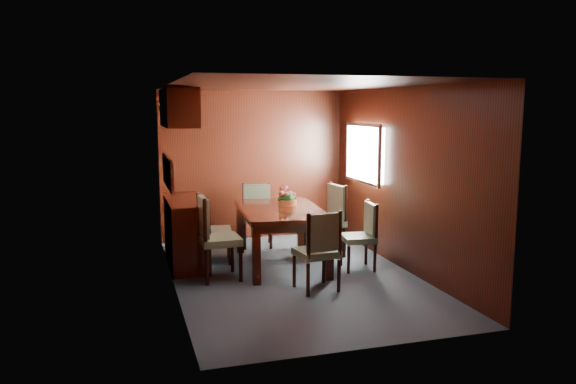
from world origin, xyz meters
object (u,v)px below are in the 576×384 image
object	(u,v)px
sideboard	(186,231)
dining_table	(281,216)
chair_left_near	(213,233)
flower_centerpiece	(288,196)
chair_right_near	(363,232)
chair_head	(319,247)

from	to	relation	value
sideboard	dining_table	world-z (taller)	sideboard
sideboard	chair_left_near	xyz separation A→B (m)	(0.25, -0.82, 0.14)
sideboard	flower_centerpiece	size ratio (longest dim) A/B	5.15
dining_table	chair_right_near	size ratio (longest dim) A/B	1.95
dining_table	flower_centerpiece	world-z (taller)	flower_centerpiece
chair_left_near	chair_head	bearing A→B (deg)	50.95
chair_head	chair_left_near	bearing A→B (deg)	136.11
chair_left_near	chair_head	world-z (taller)	chair_left_near
flower_centerpiece	chair_head	bearing A→B (deg)	-90.94
sideboard	chair_head	xyz separation A→B (m)	(1.36, -1.64, 0.09)
chair_left_near	chair_right_near	xyz separation A→B (m)	(1.98, -0.11, -0.09)
sideboard	chair_head	distance (m)	2.13
flower_centerpiece	chair_right_near	bearing A→B (deg)	-37.95
sideboard	chair_left_near	bearing A→B (deg)	-72.87
dining_table	chair_right_near	world-z (taller)	chair_right_near
sideboard	dining_table	distance (m)	1.33
dining_table	chair_left_near	size ratio (longest dim) A/B	1.65
chair_head	flower_centerpiece	xyz separation A→B (m)	(0.02, 1.38, 0.39)
dining_table	chair_right_near	distance (m)	1.12
flower_centerpiece	sideboard	bearing A→B (deg)	169.23
chair_left_near	chair_right_near	world-z (taller)	chair_left_near
dining_table	chair_head	xyz separation A→B (m)	(0.13, -1.19, -0.14)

